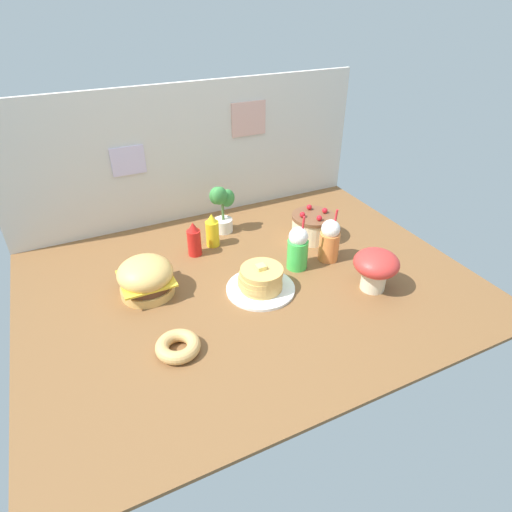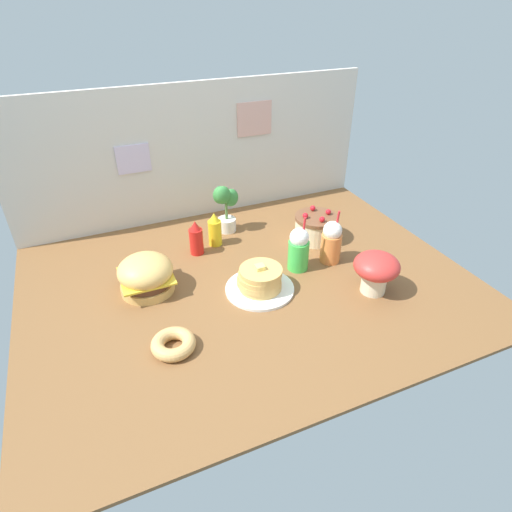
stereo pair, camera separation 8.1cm
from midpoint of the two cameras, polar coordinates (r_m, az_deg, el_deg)
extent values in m
cube|color=brown|center=(2.42, 0.19, -3.82)|extent=(2.45, 1.88, 0.02)
cube|color=beige|center=(2.98, -7.17, 13.53)|extent=(2.45, 0.03, 0.92)
cube|color=silver|center=(2.87, -15.31, 12.42)|extent=(0.21, 0.01, 0.18)
cube|color=#D8A599|center=(3.04, 0.59, 17.90)|extent=(0.25, 0.01, 0.23)
cylinder|color=#DBA859|center=(2.41, -13.34, -3.96)|extent=(0.29, 0.29, 0.05)
cylinder|color=#59331E|center=(2.38, -13.47, -3.10)|extent=(0.27, 0.27, 0.04)
cube|color=yellow|center=(2.37, -13.55, -2.60)|extent=(0.28, 0.28, 0.01)
ellipsoid|color=#E5B260|center=(2.35, -13.66, -1.91)|extent=(0.30, 0.30, 0.17)
cylinder|color=white|center=(2.35, 1.50, -4.42)|extent=(0.38, 0.38, 0.02)
cylinder|color=#E0AD5B|center=(2.34, 1.58, -3.93)|extent=(0.23, 0.23, 0.03)
cylinder|color=#E0AD5B|center=(2.32, 1.41, -3.31)|extent=(0.24, 0.24, 0.03)
cylinder|color=#E0AD5B|center=(2.30, 1.48, -2.74)|extent=(0.23, 0.23, 0.03)
cylinder|color=#E0AD5B|center=(2.28, 1.67, -2.09)|extent=(0.23, 0.23, 0.03)
cube|color=#F7E072|center=(2.27, 1.55, -1.51)|extent=(0.05, 0.05, 0.02)
cylinder|color=beige|center=(2.82, 8.80, 3.58)|extent=(0.27, 0.27, 0.15)
cylinder|color=brown|center=(2.78, 8.94, 5.08)|extent=(0.28, 0.28, 0.02)
sphere|color=red|center=(2.80, 10.49, 5.82)|extent=(0.04, 0.04, 0.04)
sphere|color=red|center=(2.83, 8.44, 6.35)|extent=(0.04, 0.04, 0.04)
sphere|color=red|center=(2.73, 7.48, 5.39)|extent=(0.04, 0.04, 0.04)
sphere|color=red|center=(2.70, 9.70, 4.86)|extent=(0.04, 0.04, 0.04)
cylinder|color=red|center=(2.65, -7.12, 1.95)|extent=(0.08, 0.08, 0.17)
cone|color=red|center=(2.59, -7.29, 4.06)|extent=(0.07, 0.07, 0.06)
cylinder|color=yellow|center=(2.73, -4.66, 3.11)|extent=(0.08, 0.08, 0.17)
cone|color=yellow|center=(2.68, -4.77, 5.19)|extent=(0.07, 0.07, 0.06)
cylinder|color=green|center=(2.50, 6.60, 0.10)|extent=(0.12, 0.12, 0.18)
sphere|color=white|center=(2.44, 6.78, 2.48)|extent=(0.11, 0.11, 0.11)
cylinder|color=red|center=(2.43, 7.34, 3.33)|extent=(0.01, 0.03, 0.18)
cylinder|color=orange|center=(2.60, 10.85, 1.06)|extent=(0.12, 0.12, 0.18)
sphere|color=white|center=(2.54, 11.13, 3.37)|extent=(0.11, 0.11, 0.11)
cylinder|color=red|center=(2.53, 11.68, 4.18)|extent=(0.01, 0.03, 0.18)
torus|color=tan|center=(2.03, -9.85, -11.54)|extent=(0.21, 0.21, 0.06)
torus|color=#F2E5C6|center=(2.02, -9.86, -11.45)|extent=(0.20, 0.20, 0.05)
cylinder|color=white|center=(2.90, -3.11, 4.22)|extent=(0.12, 0.12, 0.09)
cylinder|color=#4C7238|center=(2.84, -3.19, 6.39)|extent=(0.02, 0.02, 0.16)
ellipsoid|color=#38843D|center=(2.83, -2.55, 7.81)|extent=(0.10, 0.07, 0.12)
ellipsoid|color=#38843D|center=(2.82, -3.97, 8.15)|extent=(0.10, 0.07, 0.12)
ellipsoid|color=#38843D|center=(2.76, -3.60, 8.13)|extent=(0.10, 0.07, 0.12)
cylinder|color=beige|center=(2.42, 16.41, -3.47)|extent=(0.13, 0.13, 0.11)
ellipsoid|color=red|center=(2.35, 16.82, -1.28)|extent=(0.25, 0.25, 0.14)
camera|label=1|loc=(0.04, -89.01, 0.64)|focal=29.87mm
camera|label=2|loc=(0.04, 90.99, -0.64)|focal=29.87mm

